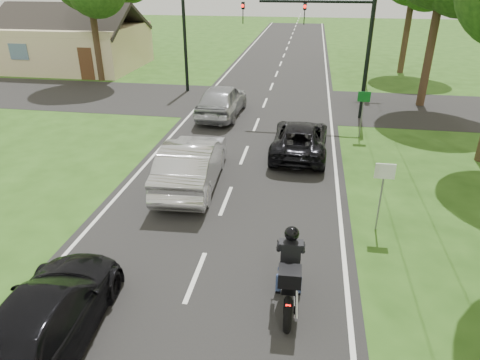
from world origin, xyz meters
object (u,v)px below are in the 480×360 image
(dark_suv, at_px, (300,138))
(silver_sedan, at_px, (192,163))
(silver_suv, at_px, (222,100))
(sign_white, at_px, (383,181))
(sign_green, at_px, (363,103))
(traffic_signal, at_px, (331,34))
(motorcycle_rider, at_px, (289,276))
(dark_car_behind, at_px, (46,317))
(utility_pole_far, at_px, (375,3))

(dark_suv, height_order, silver_sedan, silver_sedan)
(silver_suv, height_order, sign_white, sign_white)
(dark_suv, distance_m, sign_green, 3.71)
(silver_sedan, xyz_separation_m, traffic_signal, (4.73, 9.00, 3.29))
(motorcycle_rider, distance_m, sign_green, 11.88)
(dark_suv, relative_size, silver_sedan, 0.93)
(motorcycle_rider, bearing_deg, silver_sedan, 121.57)
(sign_green, bearing_deg, dark_car_behind, -118.35)
(traffic_signal, bearing_deg, dark_car_behind, -109.09)
(dark_car_behind, distance_m, sign_white, 8.99)
(traffic_signal, xyz_separation_m, sign_white, (1.36, -11.02, -2.54))
(motorcycle_rider, height_order, sign_white, sign_white)
(dark_suv, height_order, sign_white, sign_white)
(dark_suv, bearing_deg, motorcycle_rider, 92.06)
(silver_suv, bearing_deg, sign_green, 164.28)
(dark_car_behind, bearing_deg, silver_sedan, -102.09)
(motorcycle_rider, distance_m, dark_suv, 9.17)
(traffic_signal, height_order, utility_pole_far, utility_pole_far)
(traffic_signal, bearing_deg, silver_sedan, -117.73)
(silver_suv, height_order, sign_green, sign_green)
(silver_sedan, xyz_separation_m, dark_car_behind, (-0.98, -7.50, -0.16))
(sign_white, bearing_deg, utility_pole_far, 85.49)
(motorcycle_rider, relative_size, silver_sedan, 0.47)
(dark_suv, relative_size, sign_green, 2.22)
(sign_white, bearing_deg, dark_suv, 113.73)
(motorcycle_rider, distance_m, sign_white, 4.36)
(silver_suv, xyz_separation_m, sign_green, (6.88, -2.19, 0.74))
(sign_green, bearing_deg, silver_sedan, -136.46)
(utility_pole_far, bearing_deg, sign_green, -96.73)
(silver_suv, relative_size, utility_pole_far, 0.49)
(silver_suv, xyz_separation_m, dark_car_behind, (-0.40, -15.67, -0.17))
(traffic_signal, relative_size, utility_pole_far, 0.64)
(motorcycle_rider, xyz_separation_m, silver_sedan, (-3.72, 5.60, 0.05))
(silver_sedan, relative_size, sign_green, 2.39)
(dark_car_behind, height_order, sign_white, sign_white)
(dark_suv, distance_m, traffic_signal, 6.53)
(silver_suv, distance_m, sign_white, 12.20)
(silver_suv, bearing_deg, silver_sedan, 96.02)
(dark_suv, height_order, dark_car_behind, dark_car_behind)
(utility_pole_far, height_order, sign_green, utility_pole_far)
(silver_sedan, distance_m, dark_car_behind, 7.57)
(sign_white, bearing_deg, dark_car_behind, -142.23)
(motorcycle_rider, relative_size, utility_pole_far, 0.24)
(traffic_signal, bearing_deg, sign_white, -82.95)
(dark_suv, bearing_deg, traffic_signal, -99.90)
(motorcycle_rider, xyz_separation_m, sign_green, (2.57, 11.58, 0.80))
(dark_suv, xyz_separation_m, utility_pole_far, (3.96, 13.43, 4.42))
(traffic_signal, bearing_deg, silver_suv, -171.14)
(utility_pole_far, bearing_deg, sign_white, -94.51)
(dark_suv, bearing_deg, utility_pole_far, -104.90)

